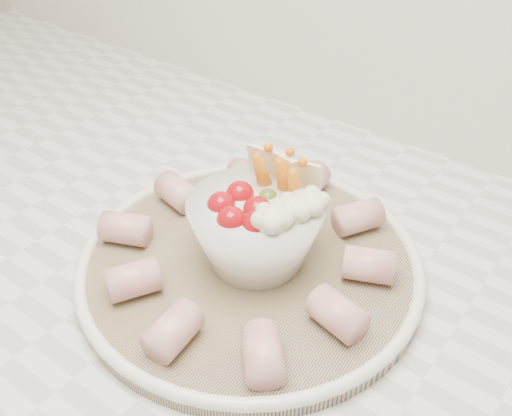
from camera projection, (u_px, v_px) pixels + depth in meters
The scene contains 3 objects.
serving_platter at pixel (250, 263), 0.56m from camera, with size 0.36×0.36×0.02m.
veggie_bowl at pixel (259, 227), 0.53m from camera, with size 0.13×0.13×0.10m.
cured_meat_rolls at pixel (249, 247), 0.54m from camera, with size 0.28×0.30×0.03m.
Camera 1 is at (0.12, 1.11, 1.31)m, focal length 40.00 mm.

